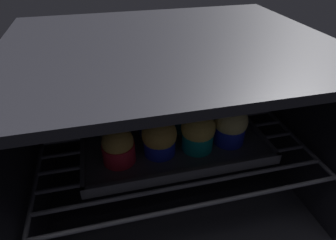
% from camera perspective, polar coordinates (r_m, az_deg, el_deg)
% --- Properties ---
extents(oven_cavity, '(0.59, 0.47, 0.37)m').
position_cam_1_polar(oven_cavity, '(0.64, -0.59, 0.94)').
color(oven_cavity, black).
rests_on(oven_cavity, ground).
extents(oven_rack, '(0.55, 0.42, 0.01)m').
position_cam_1_polar(oven_rack, '(0.63, 0.32, -3.70)').
color(oven_rack, '#51515B').
rests_on(oven_rack, oven_cavity).
extents(baking_tray, '(0.37, 0.30, 0.02)m').
position_cam_1_polar(baking_tray, '(0.63, -0.00, -2.13)').
color(baking_tray, '#4C4C51').
rests_on(baking_tray, oven_rack).
extents(muffin_row0_col0, '(0.06, 0.06, 0.08)m').
position_cam_1_polar(muffin_row0_col0, '(0.54, -9.95, -5.14)').
color(muffin_row0_col0, red).
rests_on(muffin_row0_col0, baking_tray).
extents(muffin_row0_col1, '(0.07, 0.07, 0.08)m').
position_cam_1_polar(muffin_row0_col1, '(0.55, -1.75, -3.45)').
color(muffin_row0_col1, '#1928B7').
rests_on(muffin_row0_col1, baking_tray).
extents(muffin_row0_col2, '(0.07, 0.07, 0.08)m').
position_cam_1_polar(muffin_row0_col2, '(0.56, 6.00, -2.35)').
color(muffin_row0_col2, '#0C8C84').
rests_on(muffin_row0_col2, baking_tray).
extents(muffin_row0_col3, '(0.07, 0.07, 0.08)m').
position_cam_1_polar(muffin_row0_col3, '(0.59, 12.35, -0.94)').
color(muffin_row0_col3, '#1928B7').
rests_on(muffin_row0_col3, baking_tray).
extents(muffin_row1_col0, '(0.06, 0.06, 0.08)m').
position_cam_1_polar(muffin_row1_col0, '(0.60, -10.61, -0.34)').
color(muffin_row1_col0, silver).
rests_on(muffin_row1_col0, baking_tray).
extents(muffin_row1_col1, '(0.06, 0.06, 0.08)m').
position_cam_1_polar(muffin_row1_col1, '(0.60, -3.08, 0.50)').
color(muffin_row1_col1, '#1928B7').
rests_on(muffin_row1_col1, baking_tray).
extents(muffin_row1_col2, '(0.06, 0.06, 0.08)m').
position_cam_1_polar(muffin_row1_col2, '(0.62, 3.38, 1.47)').
color(muffin_row1_col2, '#0C8C84').
rests_on(muffin_row1_col2, baking_tray).
extents(muffin_row1_col3, '(0.07, 0.07, 0.08)m').
position_cam_1_polar(muffin_row1_col3, '(0.64, 10.14, 2.39)').
color(muffin_row1_col3, '#1928B7').
rests_on(muffin_row1_col3, baking_tray).
extents(muffin_row2_col0, '(0.06, 0.06, 0.08)m').
position_cam_1_polar(muffin_row2_col0, '(0.66, -11.25, 3.20)').
color(muffin_row2_col0, '#1928B7').
rests_on(muffin_row2_col0, baking_tray).
extents(muffin_row2_col1, '(0.06, 0.06, 0.08)m').
position_cam_1_polar(muffin_row2_col1, '(0.67, -4.62, 3.78)').
color(muffin_row2_col1, red).
rests_on(muffin_row2_col1, baking_tray).
extents(muffin_row2_col2, '(0.07, 0.07, 0.08)m').
position_cam_1_polar(muffin_row2_col2, '(0.68, 1.53, 5.03)').
color(muffin_row2_col2, '#7A238C').
rests_on(muffin_row2_col2, baking_tray).
extents(muffin_row2_col3, '(0.06, 0.06, 0.08)m').
position_cam_1_polar(muffin_row2_col3, '(0.71, 7.42, 5.38)').
color(muffin_row2_col3, '#1928B7').
rests_on(muffin_row2_col3, baking_tray).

